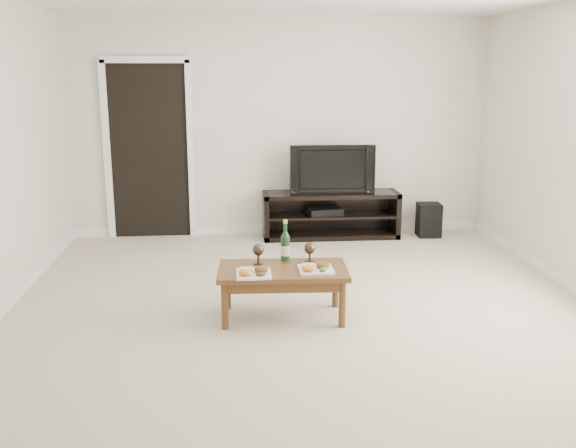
# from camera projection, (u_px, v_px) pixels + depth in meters

# --- Properties ---
(floor) EXTENTS (5.50, 5.50, 0.00)m
(floor) POSITION_uv_depth(u_px,v_px,m) (305.00, 314.00, 5.32)
(floor) COLOR beige
(floor) RESTS_ON ground
(back_wall) EXTENTS (5.00, 0.04, 2.60)m
(back_wall) POSITION_uv_depth(u_px,v_px,m) (279.00, 128.00, 7.70)
(back_wall) COLOR beige
(back_wall) RESTS_ON ground
(doorway) EXTENTS (0.90, 0.02, 2.05)m
(doorway) POSITION_uv_depth(u_px,v_px,m) (150.00, 152.00, 7.60)
(doorway) COLOR black
(doorway) RESTS_ON ground
(media_console) EXTENTS (1.63, 0.45, 0.55)m
(media_console) POSITION_uv_depth(u_px,v_px,m) (331.00, 215.00, 7.72)
(media_console) COLOR black
(media_console) RESTS_ON ground
(television) EXTENTS (1.01, 0.15, 0.58)m
(television) POSITION_uv_depth(u_px,v_px,m) (331.00, 168.00, 7.59)
(television) COLOR black
(television) RESTS_ON media_console
(av_receiver) EXTENTS (0.45, 0.36, 0.08)m
(av_receiver) POSITION_uv_depth(u_px,v_px,m) (324.00, 211.00, 7.70)
(av_receiver) COLOR black
(av_receiver) RESTS_ON media_console
(subwoofer) EXTENTS (0.28, 0.28, 0.40)m
(subwoofer) POSITION_uv_depth(u_px,v_px,m) (429.00, 220.00, 7.78)
(subwoofer) COLOR black
(subwoofer) RESTS_ON ground
(coffee_table) EXTENTS (1.06, 0.61, 0.42)m
(coffee_table) POSITION_uv_depth(u_px,v_px,m) (283.00, 293.00, 5.21)
(coffee_table) COLOR brown
(coffee_table) RESTS_ON ground
(plate_left) EXTENTS (0.27, 0.27, 0.07)m
(plate_left) POSITION_uv_depth(u_px,v_px,m) (254.00, 271.00, 4.99)
(plate_left) COLOR white
(plate_left) RESTS_ON coffee_table
(plate_right) EXTENTS (0.27, 0.27, 0.07)m
(plate_right) POSITION_uv_depth(u_px,v_px,m) (316.00, 267.00, 5.09)
(plate_right) COLOR white
(plate_right) RESTS_ON coffee_table
(wine_bottle) EXTENTS (0.07, 0.07, 0.35)m
(wine_bottle) POSITION_uv_depth(u_px,v_px,m) (285.00, 240.00, 5.34)
(wine_bottle) COLOR #103C15
(wine_bottle) RESTS_ON coffee_table
(goblet_left) EXTENTS (0.09, 0.09, 0.17)m
(goblet_left) POSITION_uv_depth(u_px,v_px,m) (258.00, 254.00, 5.26)
(goblet_left) COLOR #362C1D
(goblet_left) RESTS_ON coffee_table
(goblet_right) EXTENTS (0.09, 0.09, 0.17)m
(goblet_right) POSITION_uv_depth(u_px,v_px,m) (310.00, 252.00, 5.31)
(goblet_right) COLOR #362C1D
(goblet_right) RESTS_ON coffee_table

